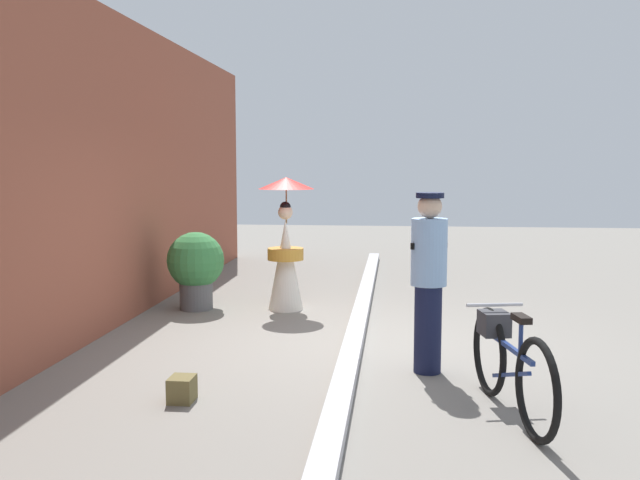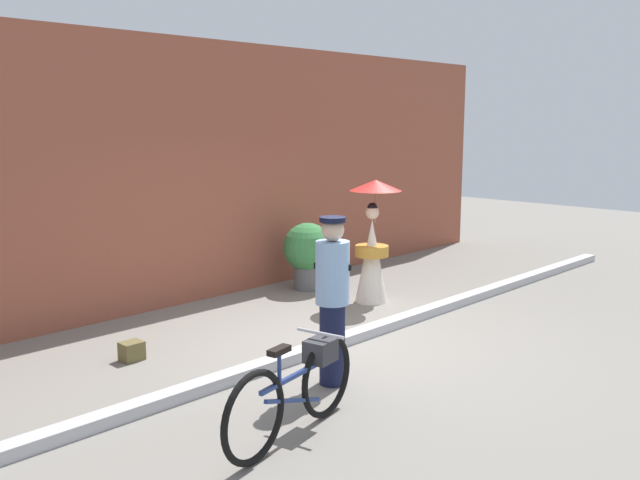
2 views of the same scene
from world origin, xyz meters
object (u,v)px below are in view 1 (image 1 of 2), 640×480
object	(u,v)px
person_with_parasol	(286,245)
backpack_on_pavement	(183,389)
person_officer	(429,277)
potted_plant_by_door	(197,265)
bicycle_near_officer	(508,361)

from	to	relation	value
person_with_parasol	backpack_on_pavement	distance (m)	3.92
person_officer	potted_plant_by_door	distance (m)	4.03
backpack_on_pavement	bicycle_near_officer	bearing A→B (deg)	-89.76
bicycle_near_officer	potted_plant_by_door	xyz separation A→B (m)	(3.72, 3.60, 0.18)
backpack_on_pavement	potted_plant_by_door	bearing A→B (deg)	14.11
person_with_parasol	backpack_on_pavement	world-z (taller)	person_with_parasol
person_with_parasol	potted_plant_by_door	xyz separation A→B (m)	(-0.10, 1.21, -0.29)
person_officer	backpack_on_pavement	xyz separation A→B (m)	(-1.07, 2.08, -0.81)
bicycle_near_officer	potted_plant_by_door	bearing A→B (deg)	44.10
person_officer	person_with_parasol	size ratio (longest dim) A/B	0.95
person_officer	person_with_parasol	xyz separation A→B (m)	(2.77, 1.80, -0.03)
potted_plant_by_door	backpack_on_pavement	bearing A→B (deg)	-165.89
person_officer	bicycle_near_officer	bearing A→B (deg)	-150.87
potted_plant_by_door	backpack_on_pavement	distance (m)	3.88
backpack_on_pavement	person_with_parasol	bearing A→B (deg)	-4.11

